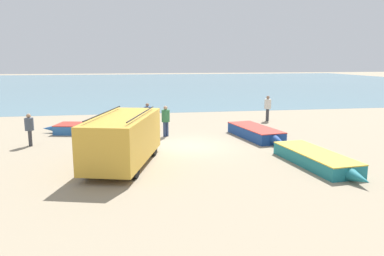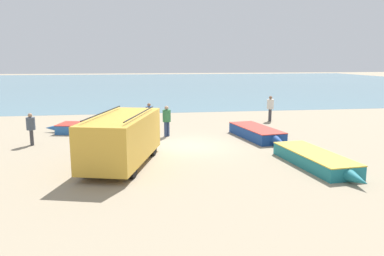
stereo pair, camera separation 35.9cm
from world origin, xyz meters
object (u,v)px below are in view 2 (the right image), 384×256
at_px(fishing_rowboat_1, 93,128).
at_px(fisherman_3, 167,118).
at_px(fisherman_1, 31,126).
at_px(fisherman_2, 270,106).
at_px(fisherman_0, 149,114).
at_px(fishing_rowboat_0, 316,160).
at_px(parked_van, 122,138).
at_px(fishing_rowboat_2, 257,133).

bearing_deg(fishing_rowboat_1, fisherman_3, 170.74).
relative_size(fisherman_1, fisherman_2, 0.92).
xyz_separation_m(fishing_rowboat_1, fisherman_2, (11.98, 2.49, 0.80)).
relative_size(fishing_rowboat_1, fisherman_0, 3.29).
bearing_deg(fisherman_3, fishing_rowboat_0, -169.42).
bearing_deg(fisherman_2, fishing_rowboat_1, -165.55).
relative_size(fishing_rowboat_1, fisherman_1, 3.27).
distance_m(parked_van, fisherman_1, 6.44).
bearing_deg(fishing_rowboat_1, fisherman_0, -155.63).
distance_m(fisherman_1, fisherman_2, 15.70).
bearing_deg(fishing_rowboat_0, fisherman_2, 163.45).
bearing_deg(fisherman_1, fisherman_3, 164.67).
distance_m(fishing_rowboat_1, fisherman_0, 3.52).
bearing_deg(parked_van, fisherman_2, -29.89).
bearing_deg(fisherman_3, fishing_rowboat_1, 40.44).
bearing_deg(fishing_rowboat_0, fisherman_3, -147.52).
relative_size(fishing_rowboat_1, fisherman_3, 3.08).
distance_m(fishing_rowboat_2, fisherman_2, 6.25).
bearing_deg(parked_van, fisherman_0, 5.84).
xyz_separation_m(fishing_rowboat_1, fishing_rowboat_2, (9.22, -3.06, 0.03)).
relative_size(fisherman_0, fisherman_3, 0.94).
xyz_separation_m(parked_van, fishing_rowboat_0, (7.86, -1.48, -0.87)).
bearing_deg(parked_van, fisherman_3, -6.66).
xyz_separation_m(parked_van, fishing_rowboat_1, (-1.98, 7.28, -0.88)).
bearing_deg(fishing_rowboat_0, fishing_rowboat_2, -179.57).
xyz_separation_m(fisherman_1, fisherman_2, (14.74, 5.42, 0.09)).
relative_size(parked_van, fisherman_2, 3.22).
xyz_separation_m(fishing_rowboat_2, fisherman_0, (-5.84, 3.77, 0.68)).
xyz_separation_m(parked_van, fisherman_1, (-4.74, 4.36, -0.16)).
bearing_deg(fisherman_2, fisherman_0, -165.55).
bearing_deg(fishing_rowboat_2, fisherman_1, -100.05).
bearing_deg(fisherman_1, fisherman_2, 175.10).
xyz_separation_m(fisherman_1, fisherman_3, (7.04, 1.21, 0.06)).
height_order(fishing_rowboat_0, fisherman_3, fisherman_3).
distance_m(fisherman_1, fisherman_3, 7.14).
relative_size(fishing_rowboat_2, fisherman_1, 3.08).
distance_m(fishing_rowboat_1, fisherman_3, 4.67).
relative_size(fishing_rowboat_1, fishing_rowboat_2, 1.06).
xyz_separation_m(fishing_rowboat_0, fisherman_1, (-12.60, 5.84, 0.71)).
relative_size(fishing_rowboat_1, fisherman_2, 3.01).
height_order(fisherman_1, fisherman_2, fisherman_2).
xyz_separation_m(fishing_rowboat_0, fisherman_2, (2.14, 11.26, 0.80)).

